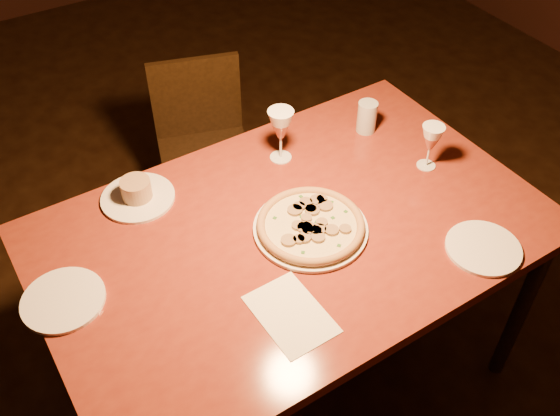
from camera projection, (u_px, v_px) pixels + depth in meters
floor at (253, 385)px, 2.40m from camera, size 7.00×7.00×0.00m
dining_table at (293, 243)px, 1.93m from camera, size 1.53×1.00×0.81m
chair_far at (204, 143)px, 2.74m from camera, size 0.49×0.49×0.81m
pizza_plate at (311, 225)px, 1.86m from camera, size 0.34×0.34×0.04m
ramekin_saucer at (137, 193)px, 1.95m from camera, size 0.23×0.23×0.07m
wine_glass_far at (281, 135)px, 2.05m from camera, size 0.09×0.09×0.19m
wine_glass_right at (430, 147)px, 2.03m from camera, size 0.07×0.07×0.16m
water_tumbler at (367, 117)px, 2.19m from camera, size 0.07×0.07×0.11m
side_plate_left at (63, 300)px, 1.67m from camera, size 0.23×0.23×0.01m
side_plate_near at (483, 248)px, 1.81m from camera, size 0.22×0.22×0.01m
menu_card at (291, 314)px, 1.65m from camera, size 0.17×0.25×0.00m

